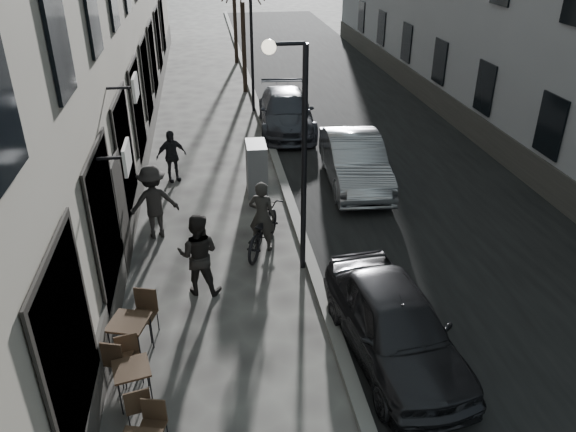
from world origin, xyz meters
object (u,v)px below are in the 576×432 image
object	(u,v)px
pedestrian_mid	(154,202)
car_far	(286,112)
bistro_set_b	(133,380)
utility_cabinet	(257,169)
bistro_set_c	(131,335)
pedestrian_near	(198,254)
car_mid	(355,161)
streetlamp_near	(296,137)
bicycle	(262,229)
streetlamp_far	(247,32)
pedestrian_far	(171,156)
car_near	(395,324)

from	to	relation	value
pedestrian_mid	car_far	bearing A→B (deg)	-132.60
bistro_set_b	utility_cabinet	xyz separation A→B (m)	(2.78, 7.67, 0.33)
utility_cabinet	bistro_set_c	bearing A→B (deg)	-113.00
pedestrian_near	car_mid	xyz separation A→B (m)	(4.61, 4.91, -0.18)
streetlamp_near	bistro_set_b	world-z (taller)	streetlamp_near
bicycle	pedestrian_near	distance (m)	2.18
bistro_set_c	car_mid	distance (m)	8.97
streetlamp_near	bistro_set_c	bearing A→B (deg)	-143.80
streetlamp_far	pedestrian_mid	size ratio (longest dim) A/B	2.69
bistro_set_b	utility_cabinet	world-z (taller)	utility_cabinet
utility_cabinet	pedestrian_far	bearing A→B (deg)	153.86
streetlamp_near	pedestrian_far	world-z (taller)	streetlamp_near
car_mid	car_far	world-z (taller)	car_mid
streetlamp_near	car_mid	size ratio (longest dim) A/B	1.14
utility_cabinet	car_near	world-z (taller)	utility_cabinet
streetlamp_far	car_mid	world-z (taller)	streetlamp_far
car_mid	car_far	size ratio (longest dim) A/B	0.93
car_mid	streetlamp_far	bearing A→B (deg)	111.52
pedestrian_near	car_mid	distance (m)	6.74
streetlamp_near	pedestrian_near	bearing A→B (deg)	-164.50
pedestrian_mid	pedestrian_far	xyz separation A→B (m)	(0.30, 3.39, -0.15)
pedestrian_mid	car_near	world-z (taller)	pedestrian_mid
streetlamp_far	bistro_set_b	size ratio (longest dim) A/B	3.50
pedestrian_far	car_near	bearing A→B (deg)	-86.11
utility_cabinet	pedestrian_near	world-z (taller)	pedestrian_near
pedestrian_near	streetlamp_near	bearing A→B (deg)	-151.86
car_far	car_mid	bearing A→B (deg)	-72.04
streetlamp_far	pedestrian_near	xyz separation A→B (m)	(-2.14, -12.59, -2.24)
bistro_set_b	pedestrian_near	bearing A→B (deg)	56.97
bicycle	car_far	size ratio (longest dim) A/B	0.43
streetlamp_near	bistro_set_b	distance (m)	5.54
car_near	pedestrian_near	bearing A→B (deg)	138.15
streetlamp_far	pedestrian_mid	bearing A→B (deg)	-107.69
streetlamp_near	car_far	bearing A→B (deg)	82.95
pedestrian_near	pedestrian_far	xyz separation A→B (m)	(-0.76, 5.95, -0.12)
bistro_set_b	pedestrian_near	xyz separation A→B (m)	(1.10, 2.97, 0.49)
car_far	streetlamp_near	bearing A→B (deg)	-93.26
pedestrian_far	car_near	distance (m)	9.46
bicycle	car_mid	size ratio (longest dim) A/B	0.46
utility_cabinet	bicycle	xyz separation A→B (m)	(-0.18, -3.16, -0.22)
streetlamp_far	pedestrian_mid	distance (m)	10.77
bicycle	utility_cabinet	bearing A→B (deg)	-69.11
bistro_set_c	bicycle	bearing A→B (deg)	69.02
utility_cabinet	pedestrian_mid	world-z (taller)	pedestrian_mid
streetlamp_near	bicycle	distance (m)	2.86
utility_cabinet	bicycle	bearing A→B (deg)	-92.36
streetlamp_near	car_mid	xyz separation A→B (m)	(2.47, 4.32, -2.42)
bistro_set_b	bicycle	distance (m)	5.21
bistro_set_c	car_near	distance (m)	4.71
car_mid	bistro_set_c	bearing A→B (deg)	-127.06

